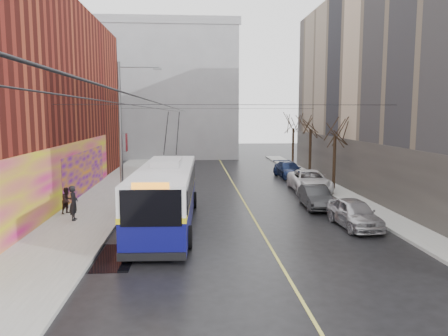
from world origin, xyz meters
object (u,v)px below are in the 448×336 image
object	(u,v)px
following_car	(172,178)
parked_car_a	(354,213)
trolleybus	(166,194)
streetlight_pole	(123,132)
parked_car_d	(289,170)
tree_mid	(311,121)
pedestrian_a	(74,203)
parked_car_b	(316,197)
pedestrian_b	(67,200)
tree_near	(335,126)
tree_far	(293,121)
parked_car_c	(309,181)

from	to	relation	value
following_car	parked_car_a	bearing A→B (deg)	-60.43
trolleybus	streetlight_pole	bearing A→B (deg)	127.29
streetlight_pole	parked_car_d	xyz separation A→B (m)	(13.14, 12.98, -4.13)
tree_mid	pedestrian_a	xyz separation A→B (m)	(-17.43, -16.03, -4.15)
parked_car_a	following_car	distance (m)	17.23
trolleybus	parked_car_b	distance (m)	9.94
tree_mid	parked_car_a	xyz separation A→B (m)	(-2.50, -18.03, -4.50)
parked_car_a	tree_mid	bearing A→B (deg)	79.28
parked_car_b	trolleybus	bearing A→B (deg)	-155.42
trolleybus	pedestrian_b	xyz separation A→B (m)	(-5.88, 2.53, -0.77)
parked_car_d	following_car	size ratio (longest dim) A/B	1.27
tree_near	following_car	distance (m)	13.65
tree_far	trolleybus	size ratio (longest dim) A/B	0.51
trolleybus	pedestrian_a	bearing A→B (deg)	172.30
tree_near	parked_car_c	distance (m)	4.63
parked_car_d	tree_near	bearing A→B (deg)	-78.64
tree_near	tree_far	size ratio (longest dim) A/B	0.97
tree_near	parked_car_c	size ratio (longest dim) A/B	1.10
tree_far	pedestrian_b	size ratio (longest dim) A/B	4.27
tree_mid	parked_car_d	world-z (taller)	tree_mid
parked_car_a	parked_car_b	bearing A→B (deg)	95.40
parked_car_b	parked_car_d	bearing A→B (deg)	87.52
parked_car_d	following_car	bearing A→B (deg)	-163.69
parked_car_b	pedestrian_b	distance (m)	15.10
parked_car_c	parked_car_d	size ratio (longest dim) A/B	1.17
streetlight_pole	trolleybus	size ratio (longest dim) A/B	0.70
tree_mid	pedestrian_b	size ratio (longest dim) A/B	4.34
streetlight_pole	parked_car_b	bearing A→B (deg)	-0.95
streetlight_pole	tree_near	distance (m)	16.28
streetlight_pole	following_car	bearing A→B (deg)	74.26
tree_near	tree_mid	distance (m)	7.01
parked_car_a	parked_car_c	distance (m)	10.74
trolleybus	tree_near	bearing A→B (deg)	40.44
pedestrian_b	following_car	bearing A→B (deg)	3.66
trolleybus	parked_car_b	size ratio (longest dim) A/B	3.03
parked_car_d	parked_car_b	bearing A→B (deg)	-99.83
parked_car_b	parked_car_c	distance (m)	6.02
tree_near	parked_car_d	bearing A→B (deg)	105.99
tree_near	tree_mid	world-z (taller)	tree_mid
parked_car_b	parked_car_d	distance (m)	13.23
streetlight_pole	tree_near	size ratio (longest dim) A/B	1.41
trolleybus	parked_car_d	distance (m)	19.82
parked_car_c	following_car	size ratio (longest dim) A/B	1.48
tree_near	tree_mid	xyz separation A→B (m)	(0.00, 7.00, 0.28)
tree_near	following_car	world-z (taller)	tree_near
parked_car_d	parked_car_a	bearing A→B (deg)	-96.22
pedestrian_a	parked_car_b	bearing A→B (deg)	-83.09
tree_mid	parked_car_b	world-z (taller)	tree_mid
tree_near	trolleybus	size ratio (longest dim) A/B	0.50
streetlight_pole	pedestrian_b	world-z (taller)	streetlight_pole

